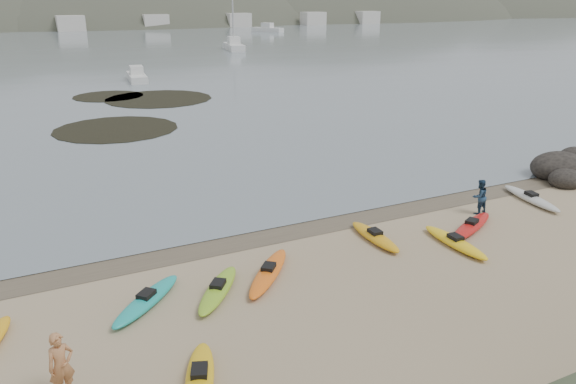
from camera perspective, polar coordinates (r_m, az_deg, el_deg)
ground at (r=23.39m, az=-0.00°, el=-3.47°), size 600.00×600.00×0.00m
wet_sand at (r=23.14m, az=0.33°, el=-3.72°), size 60.00×60.00×0.00m
water at (r=319.58m, az=-25.71°, el=15.93°), size 1200.00×1200.00×0.00m
kayaks at (r=19.94m, az=4.42°, el=-7.23°), size 24.27×9.04×0.34m
person_west at (r=14.78m, az=-22.06°, el=-16.04°), size 0.71×0.57×1.71m
person_east at (r=25.84m, az=18.89°, el=-0.45°), size 0.75×0.59×1.55m
rock_cluster at (r=33.34m, az=26.65°, el=1.84°), size 5.05×3.67×1.58m
kelp_mats at (r=50.10m, az=-15.30°, el=8.29°), size 15.03×22.00×0.04m
moored_boats at (r=109.14m, az=-19.36°, el=13.87°), size 95.27×84.23×1.41m
far_hills at (r=220.25m, az=-13.69°, el=12.32°), size 550.00×135.00×80.00m
far_town at (r=165.20m, az=-21.79°, el=15.60°), size 199.00×5.00×4.00m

